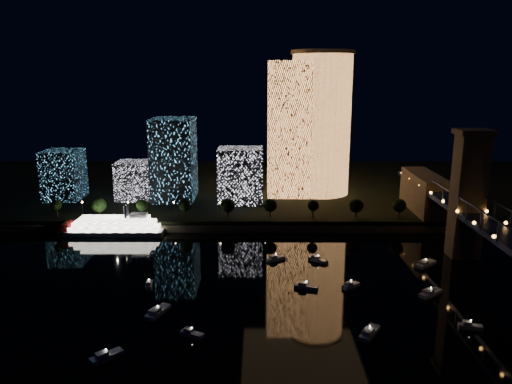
% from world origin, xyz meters
% --- Properties ---
extents(ground, '(520.00, 520.00, 0.00)m').
position_xyz_m(ground, '(0.00, 0.00, 0.00)').
color(ground, black).
rests_on(ground, ground).
extents(far_bank, '(420.00, 160.00, 5.00)m').
position_xyz_m(far_bank, '(0.00, 160.00, 2.50)').
color(far_bank, black).
rests_on(far_bank, ground).
extents(seawall, '(420.00, 6.00, 3.00)m').
position_xyz_m(seawall, '(0.00, 82.00, 1.50)').
color(seawall, '#6B5E4C').
rests_on(seawall, ground).
extents(tower_cylindrical, '(34.00, 34.00, 77.36)m').
position_xyz_m(tower_cylindrical, '(18.48, 137.26, 43.80)').
color(tower_cylindrical, '#FF9E51').
rests_on(tower_cylindrical, far_bank).
extents(tower_rectangular, '(22.57, 22.57, 71.80)m').
position_xyz_m(tower_rectangular, '(0.68, 133.15, 40.90)').
color(tower_rectangular, '#FF9E51').
rests_on(tower_rectangular, far_bank).
extents(midrise_blocks, '(115.16, 31.25, 42.74)m').
position_xyz_m(midrise_blocks, '(-65.39, 121.79, 21.71)').
color(midrise_blocks, white).
rests_on(midrise_blocks, far_bank).
extents(riverboat, '(46.39, 10.25, 13.94)m').
position_xyz_m(riverboat, '(-81.71, 76.62, 3.58)').
color(riverboat, silver).
rests_on(riverboat, ground).
extents(motorboats, '(109.99, 75.57, 2.78)m').
position_xyz_m(motorboats, '(-0.45, 12.13, 0.81)').
color(motorboats, silver).
rests_on(motorboats, ground).
extents(esplanade_trees, '(165.75, 6.92, 8.96)m').
position_xyz_m(esplanade_trees, '(-26.12, 88.00, 10.47)').
color(esplanade_trees, black).
rests_on(esplanade_trees, far_bank).
extents(street_lamps, '(132.70, 0.70, 5.65)m').
position_xyz_m(street_lamps, '(-34.00, 94.00, 9.02)').
color(street_lamps, black).
rests_on(street_lamps, far_bank).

